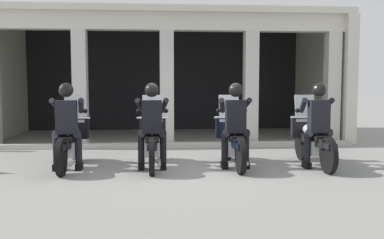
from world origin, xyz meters
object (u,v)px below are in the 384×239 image
(motorcycle_far_left, at_px, (71,141))
(motorcycle_center_left, at_px, (152,140))
(motorcycle_center_right, at_px, (233,140))
(police_officer_far_left, at_px, (67,119))
(police_officer_center_left, at_px, (152,118))
(police_officer_center_right, at_px, (235,118))
(police_officer_far_right, at_px, (318,118))
(motorcycle_far_right, at_px, (312,139))

(motorcycle_far_left, bearing_deg, motorcycle_center_left, -5.95)
(motorcycle_center_left, xyz_separation_m, motorcycle_center_right, (1.53, -0.02, 0.00))
(motorcycle_center_left, bearing_deg, police_officer_far_left, 179.47)
(police_officer_center_left, bearing_deg, motorcycle_center_right, 0.65)
(police_officer_center_left, xyz_separation_m, police_officer_center_right, (1.53, -0.02, 0.00))
(motorcycle_far_left, height_order, police_officer_center_right, police_officer_center_right)
(police_officer_center_right, relative_size, police_officer_far_right, 1.00)
(motorcycle_center_right, relative_size, police_officer_center_right, 1.29)
(police_officer_far_left, relative_size, police_officer_center_left, 1.00)
(motorcycle_far_left, distance_m, police_officer_far_right, 4.64)
(police_officer_far_left, xyz_separation_m, motorcycle_center_right, (3.07, 0.21, -0.44))
(police_officer_far_left, relative_size, police_officer_center_right, 1.00)
(motorcycle_far_left, relative_size, motorcycle_center_left, 1.00)
(police_officer_far_left, relative_size, motorcycle_center_left, 0.78)
(motorcycle_far_left, bearing_deg, police_officer_center_right, -10.62)
(motorcycle_far_left, bearing_deg, motorcycle_center_right, -5.35)
(motorcycle_far_left, relative_size, motorcycle_center_right, 1.00)
(police_officer_center_left, relative_size, motorcycle_center_right, 0.78)
(police_officer_far_left, xyz_separation_m, police_officer_far_right, (4.60, -0.17, 0.00))
(motorcycle_center_left, bearing_deg, police_officer_center_right, -20.32)
(motorcycle_center_right, relative_size, police_officer_far_right, 1.29)
(motorcycle_center_left, height_order, police_officer_far_right, police_officer_far_right)
(motorcycle_far_left, height_order, motorcycle_center_left, same)
(motorcycle_far_right, relative_size, police_officer_far_right, 1.29)
(motorcycle_center_left, relative_size, motorcycle_center_right, 1.00)
(motorcycle_far_left, xyz_separation_m, police_officer_center_right, (3.06, -0.36, 0.44))
(police_officer_center_left, distance_m, police_officer_center_right, 1.53)
(police_officer_far_left, distance_m, police_officer_far_right, 4.60)
(police_officer_far_left, height_order, police_officer_far_right, same)
(motorcycle_center_left, bearing_deg, motorcycle_far_right, -11.16)
(motorcycle_center_right, height_order, police_officer_far_right, police_officer_far_right)
(motorcycle_far_left, height_order, police_officer_far_right, police_officer_far_right)
(police_officer_far_left, height_order, motorcycle_far_right, police_officer_far_left)
(police_officer_center_left, xyz_separation_m, motorcycle_center_right, (1.53, 0.26, -0.44))
(motorcycle_center_left, bearing_deg, police_officer_far_right, -16.43)
(motorcycle_far_left, height_order, motorcycle_far_right, same)
(motorcycle_center_left, xyz_separation_m, motorcycle_far_right, (3.06, -0.11, 0.00))
(police_officer_far_left, xyz_separation_m, police_officer_center_left, (1.53, -0.05, 0.00))
(police_officer_center_left, xyz_separation_m, motorcycle_far_right, (3.07, 0.17, -0.44))
(police_officer_center_left, relative_size, motorcycle_far_right, 0.78)
(police_officer_far_left, relative_size, motorcycle_center_right, 0.78)
(motorcycle_far_left, distance_m, motorcycle_center_right, 3.06)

